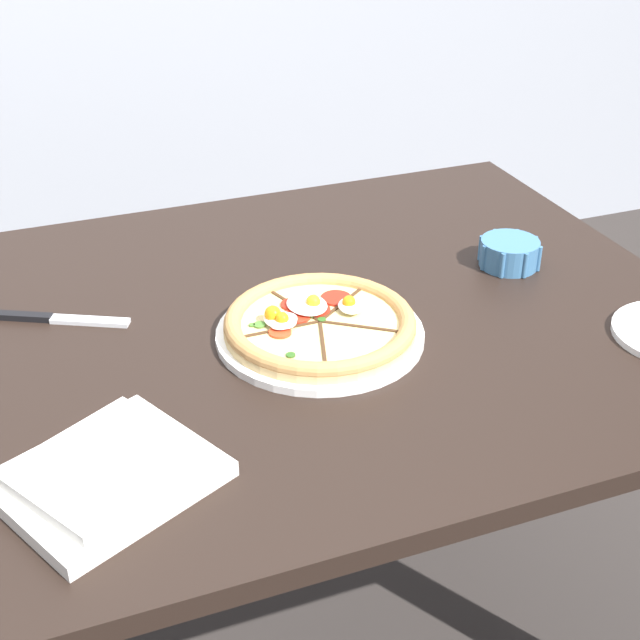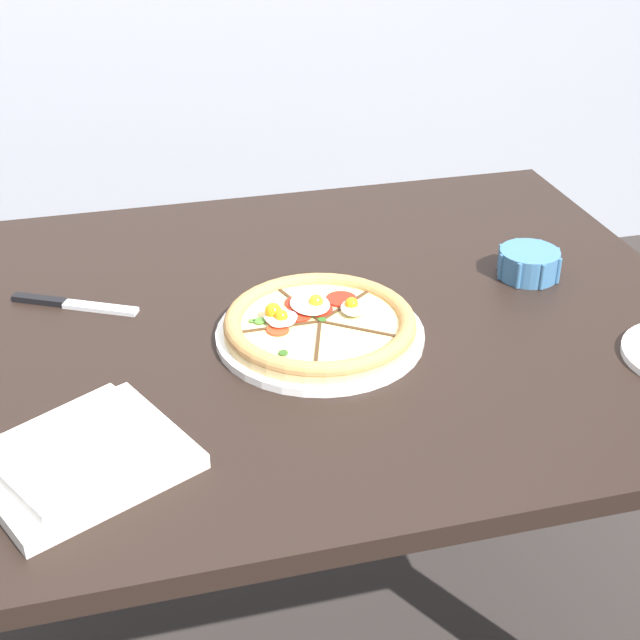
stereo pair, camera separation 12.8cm
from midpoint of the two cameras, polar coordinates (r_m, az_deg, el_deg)
The scene contains 5 objects.
dining_table at distance 1.40m, azimuth 0.81°, elevation -3.37°, with size 1.26×0.96×0.75m.
pizza at distance 1.29m, azimuth 2.81°, elevation -0.45°, with size 0.30×0.30×0.05m.
ramekin_bowl at distance 1.51m, azimuth 15.62°, elevation 3.49°, with size 0.11×0.11×0.05m.
napkin_folded at distance 1.07m, azimuth -11.70°, elevation -8.67°, with size 0.29×0.27×0.04m.
knife_main at distance 1.41m, azimuth -13.07°, elevation 0.92°, with size 0.19×0.11×0.01m.
Camera 2 is at (-0.25, -1.14, 1.43)m, focal length 50.00 mm.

